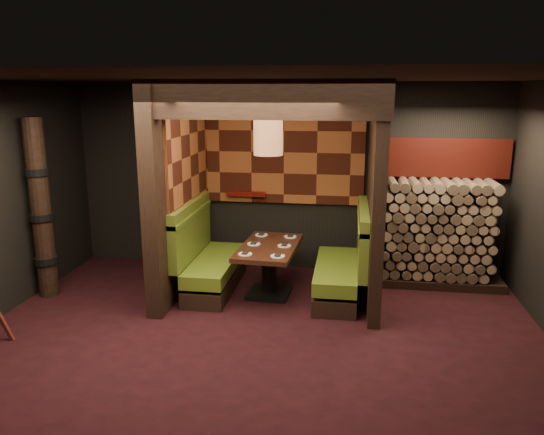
% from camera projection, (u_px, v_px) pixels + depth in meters
% --- Properties ---
extents(floor, '(6.50, 5.50, 0.02)m').
position_uv_depth(floor, '(255.00, 349.00, 5.77)').
color(floor, black).
rests_on(floor, ground).
extents(ceiling, '(6.50, 5.50, 0.02)m').
position_uv_depth(ceiling, '(252.00, 76.00, 5.09)').
color(ceiling, black).
rests_on(ceiling, ground).
extents(wall_back, '(6.50, 0.02, 2.85)m').
position_uv_depth(wall_back, '(286.00, 178.00, 8.08)').
color(wall_back, black).
rests_on(wall_back, ground).
extents(wall_front, '(6.50, 0.02, 2.85)m').
position_uv_depth(wall_front, '(159.00, 348.00, 2.78)').
color(wall_front, black).
rests_on(wall_front, ground).
extents(partition_left, '(0.20, 2.20, 2.85)m').
position_uv_depth(partition_left, '(178.00, 188.00, 7.21)').
color(partition_left, black).
rests_on(partition_left, floor).
extents(partition_right, '(0.15, 2.10, 2.85)m').
position_uv_depth(partition_right, '(375.00, 193.00, 6.88)').
color(partition_right, black).
rests_on(partition_right, floor).
extents(header_beam, '(2.85, 0.18, 0.44)m').
position_uv_depth(header_beam, '(262.00, 100.00, 5.82)').
color(header_beam, black).
rests_on(header_beam, partition_left).
extents(tapa_back_panel, '(2.40, 0.06, 1.55)m').
position_uv_depth(tapa_back_panel, '(284.00, 152.00, 7.94)').
color(tapa_back_panel, brown).
rests_on(tapa_back_panel, wall_back).
extents(tapa_side_panel, '(0.04, 1.85, 1.45)m').
position_uv_depth(tapa_side_panel, '(189.00, 156.00, 7.26)').
color(tapa_side_panel, brown).
rests_on(tapa_side_panel, partition_left).
extents(lacquer_shelf, '(0.60, 0.12, 0.07)m').
position_uv_depth(lacquer_shelf, '(246.00, 194.00, 8.12)').
color(lacquer_shelf, '#560F0A').
rests_on(lacquer_shelf, wall_back).
extents(booth_bench_left, '(0.68, 1.60, 1.14)m').
position_uv_depth(booth_bench_left, '(208.00, 261.00, 7.39)').
color(booth_bench_left, black).
rests_on(booth_bench_left, floor).
extents(booth_bench_right, '(0.68, 1.60, 1.14)m').
position_uv_depth(booth_bench_right, '(344.00, 268.00, 7.12)').
color(booth_bench_right, black).
rests_on(booth_bench_right, floor).
extents(dining_table, '(0.80, 1.38, 0.71)m').
position_uv_depth(dining_table, '(269.00, 262.00, 7.14)').
color(dining_table, black).
rests_on(dining_table, floor).
extents(place_settings, '(0.65, 1.12, 0.03)m').
position_uv_depth(place_settings, '(269.00, 245.00, 7.09)').
color(place_settings, white).
rests_on(place_settings, dining_table).
extents(pendant_lamp, '(0.37, 0.37, 0.93)m').
position_uv_depth(pendant_lamp, '(268.00, 137.00, 6.70)').
color(pendant_lamp, brown).
rests_on(pendant_lamp, ceiling).
extents(totem_column, '(0.31, 0.31, 2.40)m').
position_uv_depth(totem_column, '(41.00, 210.00, 6.98)').
color(totem_column, black).
rests_on(totem_column, floor).
extents(firewood_stack, '(1.73, 0.70, 1.50)m').
position_uv_depth(firewood_stack, '(442.00, 233.00, 7.52)').
color(firewood_stack, black).
rests_on(firewood_stack, floor).
extents(mosaic_header, '(1.83, 0.10, 0.56)m').
position_uv_depth(mosaic_header, '(443.00, 158.00, 7.59)').
color(mosaic_header, maroon).
rests_on(mosaic_header, wall_back).
extents(bay_front_post, '(0.08, 0.08, 2.85)m').
position_uv_depth(bay_front_post, '(381.00, 190.00, 7.11)').
color(bay_front_post, black).
rests_on(bay_front_post, floor).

